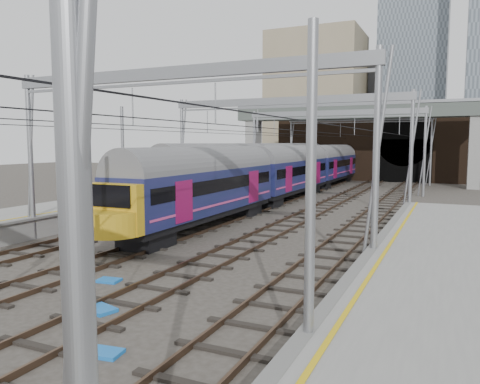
% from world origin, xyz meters
% --- Properties ---
extents(ground, '(160.00, 160.00, 0.00)m').
position_xyz_m(ground, '(0.00, 0.00, 0.00)').
color(ground, '#38332D').
rests_on(ground, ground).
extents(tracks, '(14.40, 80.00, 0.22)m').
position_xyz_m(tracks, '(0.00, 15.00, 0.02)').
color(tracks, '#4C3828').
rests_on(tracks, ground).
extents(overhead_line, '(16.80, 80.00, 8.00)m').
position_xyz_m(overhead_line, '(0.00, 21.49, 6.57)').
color(overhead_line, gray).
rests_on(overhead_line, ground).
extents(retaining_wall, '(28.00, 2.75, 9.00)m').
position_xyz_m(retaining_wall, '(1.40, 51.93, 4.33)').
color(retaining_wall, black).
rests_on(retaining_wall, ground).
extents(overbridge, '(28.00, 3.00, 9.25)m').
position_xyz_m(overbridge, '(0.00, 46.00, 7.27)').
color(overbridge, gray).
rests_on(overbridge, ground).
extents(city_skyline, '(37.50, 27.50, 60.00)m').
position_xyz_m(city_skyline, '(2.73, 70.48, 17.09)').
color(city_skyline, tan).
rests_on(city_skyline, ground).
extents(train_main, '(2.61, 60.47, 4.56)m').
position_xyz_m(train_main, '(-2.00, 36.70, 2.37)').
color(train_main, black).
rests_on(train_main, ground).
extents(train_second, '(2.74, 47.55, 4.74)m').
position_xyz_m(train_second, '(-6.00, 39.15, 2.45)').
color(train_second, black).
rests_on(train_second, ground).
extents(equip_cover_a, '(0.83, 0.65, 0.09)m').
position_xyz_m(equip_cover_a, '(-0.01, 3.86, 0.04)').
color(equip_cover_a, blue).
rests_on(equip_cover_a, ground).
extents(equip_cover_b, '(1.01, 0.84, 0.10)m').
position_xyz_m(equip_cover_b, '(1.68, 1.51, 0.05)').
color(equip_cover_b, blue).
rests_on(equip_cover_b, ground).
extents(equip_cover_c, '(0.82, 0.63, 0.09)m').
position_xyz_m(equip_cover_c, '(3.65, -0.60, 0.04)').
color(equip_cover_c, blue).
rests_on(equip_cover_c, ground).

